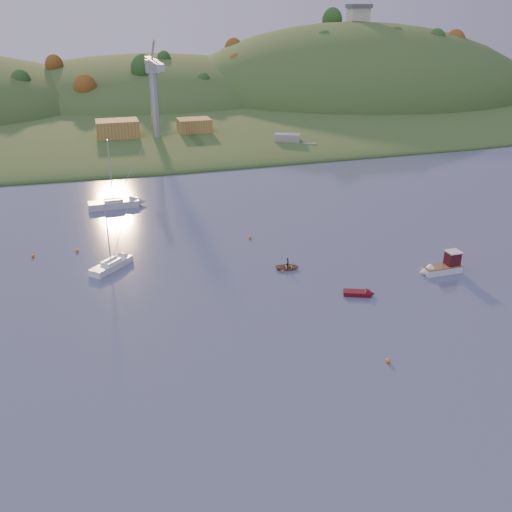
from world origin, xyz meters
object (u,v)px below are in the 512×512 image
object	(u,v)px
sailboat_far	(114,203)
fishing_boat	(440,267)
sailboat_near	(111,264)
red_tender	(363,293)
canoe	(288,267)

from	to	relation	value
sailboat_far	fishing_boat	bearing A→B (deg)	-48.32
sailboat_near	red_tender	size ratio (longest dim) A/B	2.30
sailboat_near	sailboat_far	size ratio (longest dim) A/B	0.77
sailboat_far	canoe	bearing A→B (deg)	-61.00
sailboat_near	sailboat_far	world-z (taller)	sailboat_far
fishing_boat	sailboat_near	bearing A→B (deg)	-19.33
fishing_boat	sailboat_far	xyz separation A→B (m)	(-42.28, 42.65, -0.10)
fishing_boat	sailboat_near	world-z (taller)	sailboat_near
fishing_boat	sailboat_near	distance (m)	46.52
sailboat_far	red_tender	world-z (taller)	sailboat_far
red_tender	canoe	bearing A→B (deg)	144.32
sailboat_near	sailboat_far	xyz separation A→B (m)	(1.96, 28.26, 0.15)
sailboat_near	canoe	xyz separation A→B (m)	(24.18, -7.21, -0.31)
fishing_boat	red_tender	world-z (taller)	fishing_boat
fishing_boat	canoe	distance (m)	21.31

